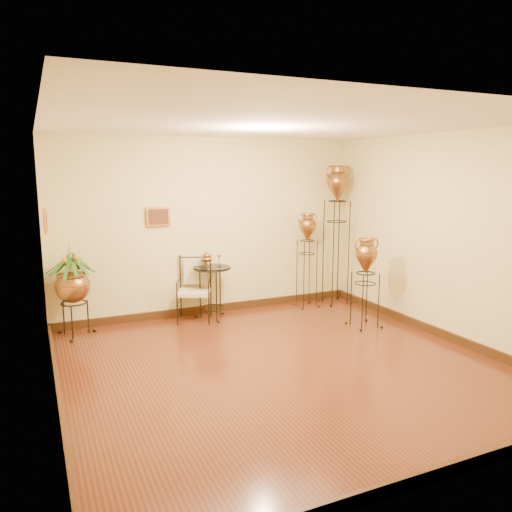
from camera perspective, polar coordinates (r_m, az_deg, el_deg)
name	(u,v)px	position (r m, az deg, el deg)	size (l,w,h in m)	color
ground	(282,365)	(6.10, 2.97, -12.34)	(5.00, 5.00, 0.00)	#5C2815
room_shell	(282,220)	(5.68, 3.04, 4.08)	(5.02, 5.02, 2.81)	beige
amphora_tall	(336,233)	(8.66, 9.17, 2.58)	(0.49, 0.49, 2.40)	black
amphora_mid	(307,259)	(8.43, 5.84, -0.40)	(0.41, 0.41, 1.61)	black
amphora_short	(365,282)	(7.50, 12.38, -2.95)	(0.51, 0.51, 1.35)	black
planter_urn	(72,282)	(7.34, -20.26, -2.81)	(0.94, 0.94, 1.38)	black
armchair	(194,290)	(7.71, -7.07, -3.84)	(0.70, 0.68, 0.97)	black
side_table	(212,292)	(7.81, -5.03, -4.06)	(0.71, 0.71, 1.04)	black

